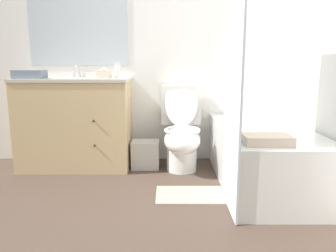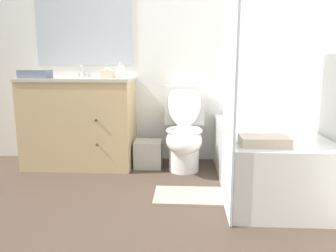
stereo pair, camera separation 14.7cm
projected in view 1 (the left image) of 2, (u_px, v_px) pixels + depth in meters
name	position (u px, v px, depth m)	size (l,w,h in m)	color
ground_plane	(146.00, 233.00, 2.01)	(14.00, 14.00, 0.00)	#47382D
wall_back	(154.00, 41.00, 3.37)	(8.00, 0.06, 2.50)	silver
wall_right	(321.00, 34.00, 2.56)	(0.05, 2.59, 2.50)	silver
vanity_cabinet	(75.00, 122.00, 3.23)	(1.08, 0.56, 0.89)	tan
sink_faucet	(78.00, 74.00, 3.32)	(0.14, 0.12, 0.12)	silver
toilet	(181.00, 131.00, 3.18)	(0.40, 0.69, 0.88)	white
bathtub	(262.00, 156.00, 2.80)	(0.72, 1.49, 0.49)	white
shower_curtain	(233.00, 76.00, 2.18)	(0.01, 0.53, 1.88)	silver
wastebasket	(145.00, 154.00, 3.26)	(0.27, 0.23, 0.27)	#B7B2A8
tissue_box	(103.00, 74.00, 3.10)	(0.12, 0.13, 0.10)	beige
soap_dispenser	(117.00, 71.00, 3.17)	(0.06, 0.06, 0.15)	white
hand_towel_folded	(29.00, 74.00, 3.01)	(0.27, 0.18, 0.08)	slate
bath_towel_folded	(266.00, 139.00, 2.20)	(0.32, 0.21, 0.06)	beige
bath_mat	(190.00, 195.00, 2.57)	(0.53, 0.35, 0.02)	tan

